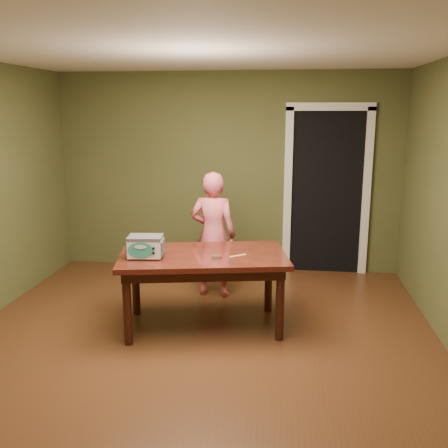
{
  "coord_description": "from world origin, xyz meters",
  "views": [
    {
      "loc": [
        0.77,
        -4.02,
        2.11
      ],
      "look_at": [
        0.14,
        1.0,
        0.95
      ],
      "focal_mm": 40.0,
      "sensor_mm": 36.0,
      "label": 1
    }
  ],
  "objects": [
    {
      "name": "dining_table",
      "position": [
        -0.0,
        0.55,
        0.65
      ],
      "size": [
        1.74,
        1.18,
        0.75
      ],
      "rotation": [
        0.0,
        0.0,
        0.19
      ],
      "color": "#33100B",
      "rests_on": "floor"
    },
    {
      "name": "floor",
      "position": [
        0.0,
        0.0,
        0.0
      ],
      "size": [
        5.0,
        5.0,
        0.0
      ],
      "primitive_type": "plane",
      "color": "#502717",
      "rests_on": "ground"
    },
    {
      "name": "spatula",
      "position": [
        0.34,
        0.52,
        0.75
      ],
      "size": [
        0.16,
        0.13,
        0.01
      ],
      "primitive_type": "cube",
      "rotation": [
        0.0,
        0.0,
        0.68
      ],
      "color": "#E2B962",
      "rests_on": "dining_table"
    },
    {
      "name": "room_shell",
      "position": [
        0.0,
        0.0,
        1.71
      ],
      "size": [
        4.52,
        5.02,
        2.61
      ],
      "color": "brown",
      "rests_on": "ground"
    },
    {
      "name": "baking_pan",
      "position": [
        0.14,
        0.45,
        0.76
      ],
      "size": [
        0.1,
        0.1,
        0.02
      ],
      "color": "silver",
      "rests_on": "dining_table"
    },
    {
      "name": "doorway",
      "position": [
        1.3,
        2.78,
        1.06
      ],
      "size": [
        1.1,
        0.66,
        2.25
      ],
      "color": "black",
      "rests_on": "ground"
    },
    {
      "name": "child",
      "position": [
        -0.03,
        1.42,
        0.72
      ],
      "size": [
        0.56,
        0.4,
        1.45
      ],
      "primitive_type": "imported",
      "rotation": [
        0.0,
        0.0,
        3.04
      ],
      "color": "#E45D6D",
      "rests_on": "floor"
    },
    {
      "name": "toy_oven",
      "position": [
        -0.52,
        0.37,
        0.86
      ],
      "size": [
        0.36,
        0.26,
        0.21
      ],
      "rotation": [
        0.0,
        0.0,
        0.11
      ],
      "color": "#4C4F54",
      "rests_on": "dining_table"
    }
  ]
}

